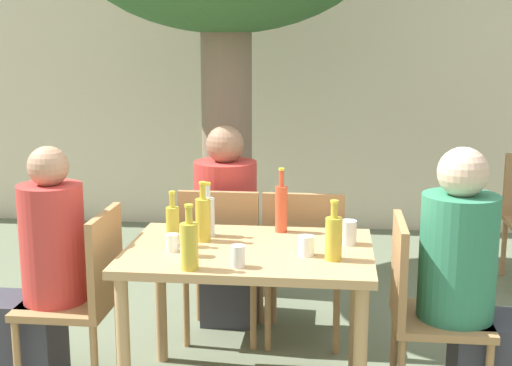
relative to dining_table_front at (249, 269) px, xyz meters
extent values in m
cube|color=beige|center=(0.00, 3.21, 0.75)|extent=(10.00, 0.08, 2.80)
cylinder|color=#7A6651|center=(-0.34, 1.54, 0.27)|extent=(0.34, 0.34, 1.85)
cube|color=tan|center=(0.00, 0.00, 0.08)|extent=(1.15, 0.80, 0.04)
cylinder|color=tan|center=(-0.52, -0.34, -0.30)|extent=(0.06, 0.06, 0.72)
cylinder|color=tan|center=(0.52, -0.34, -0.30)|extent=(0.06, 0.06, 0.72)
cylinder|color=tan|center=(-0.52, 0.34, -0.30)|extent=(0.06, 0.06, 0.72)
cylinder|color=tan|center=(0.52, 0.34, -0.30)|extent=(0.06, 0.06, 0.72)
cube|color=#A87A4C|center=(-0.90, 0.00, -0.21)|extent=(0.44, 0.44, 0.04)
cube|color=#A87A4C|center=(-0.70, 0.00, 0.03)|extent=(0.04, 0.44, 0.45)
cylinder|color=#A87A4C|center=(-1.09, 0.19, -0.44)|extent=(0.04, 0.04, 0.42)
cylinder|color=#A87A4C|center=(-1.09, -0.19, -0.44)|extent=(0.04, 0.04, 0.42)
cylinder|color=#A87A4C|center=(-0.71, 0.19, -0.44)|extent=(0.04, 0.04, 0.42)
cylinder|color=#A87A4C|center=(-0.71, -0.19, -0.44)|extent=(0.04, 0.04, 0.42)
cube|color=#A87A4C|center=(0.90, 0.00, -0.21)|extent=(0.44, 0.44, 0.04)
cube|color=#A87A4C|center=(0.70, 0.00, 0.03)|extent=(0.04, 0.44, 0.45)
cylinder|color=#A87A4C|center=(1.09, 0.19, -0.44)|extent=(0.04, 0.04, 0.42)
cylinder|color=#A87A4C|center=(0.71, 0.19, -0.44)|extent=(0.04, 0.04, 0.42)
cube|color=#A87A4C|center=(-0.23, 0.72, -0.21)|extent=(0.44, 0.44, 0.04)
cube|color=#A87A4C|center=(-0.23, 0.52, 0.03)|extent=(0.44, 0.04, 0.45)
cylinder|color=#A87A4C|center=(-0.04, 0.91, -0.44)|extent=(0.04, 0.04, 0.42)
cylinder|color=#A87A4C|center=(-0.42, 0.91, -0.44)|extent=(0.04, 0.04, 0.42)
cylinder|color=#A87A4C|center=(-0.04, 0.53, -0.44)|extent=(0.04, 0.04, 0.42)
cylinder|color=#A87A4C|center=(-0.42, 0.53, -0.44)|extent=(0.04, 0.04, 0.42)
cube|color=#A87A4C|center=(0.23, 0.72, -0.21)|extent=(0.44, 0.44, 0.04)
cube|color=#A87A4C|center=(0.23, 0.52, 0.03)|extent=(0.44, 0.04, 0.45)
cylinder|color=#A87A4C|center=(0.42, 0.91, -0.44)|extent=(0.04, 0.04, 0.42)
cylinder|color=#A87A4C|center=(0.04, 0.91, -0.44)|extent=(0.04, 0.04, 0.42)
cylinder|color=#A87A4C|center=(0.42, 0.53, -0.44)|extent=(0.04, 0.04, 0.42)
cylinder|color=#A87A4C|center=(0.04, 0.53, -0.44)|extent=(0.04, 0.04, 0.42)
cylinder|color=#A87A4C|center=(1.64, 1.99, -0.44)|extent=(0.04, 0.04, 0.42)
cube|color=#383842|center=(-1.16, 0.00, -0.42)|extent=(0.40, 0.28, 0.46)
cylinder|color=#C63833|center=(-0.96, 0.00, 0.09)|extent=(0.31, 0.31, 0.58)
sphere|color=tan|center=(-0.96, 0.00, 0.47)|extent=(0.20, 0.20, 0.20)
cube|color=#383842|center=(1.16, 0.00, -0.42)|extent=(0.40, 0.31, 0.46)
cylinder|color=#337F5B|center=(0.96, 0.00, 0.09)|extent=(0.35, 0.35, 0.58)
sphere|color=beige|center=(0.96, 0.00, 0.48)|extent=(0.23, 0.23, 0.23)
cube|color=#383842|center=(-0.23, 0.98, -0.42)|extent=(0.33, 0.40, 0.46)
cylinder|color=#C63833|center=(-0.23, 0.78, 0.09)|extent=(0.36, 0.36, 0.57)
sphere|color=#936B51|center=(-0.23, 0.78, 0.47)|extent=(0.22, 0.22, 0.22)
cylinder|color=gold|center=(-0.36, 0.00, 0.20)|extent=(0.06, 0.06, 0.19)
cylinder|color=gold|center=(-0.36, 0.00, 0.32)|extent=(0.03, 0.03, 0.07)
cylinder|color=gold|center=(-0.36, 0.00, 0.36)|extent=(0.03, 0.03, 0.01)
cylinder|color=gold|center=(-0.21, -0.33, 0.20)|extent=(0.08, 0.08, 0.20)
cylinder|color=gold|center=(-0.21, -0.33, 0.34)|extent=(0.03, 0.03, 0.07)
cylinder|color=gold|center=(-0.21, -0.33, 0.38)|extent=(0.04, 0.04, 0.01)
cylinder|color=silver|center=(-0.23, 0.19, 0.20)|extent=(0.06, 0.06, 0.19)
cylinder|color=silver|center=(-0.23, 0.19, 0.33)|extent=(0.03, 0.03, 0.07)
cylinder|color=gold|center=(-0.23, 0.19, 0.37)|extent=(0.03, 0.03, 0.01)
cylinder|color=#DB4C2D|center=(0.13, 0.30, 0.22)|extent=(0.06, 0.06, 0.23)
cylinder|color=#DB4C2D|center=(0.13, 0.30, 0.38)|extent=(0.02, 0.02, 0.08)
cylinder|color=gold|center=(0.13, 0.30, 0.42)|extent=(0.03, 0.03, 0.01)
cylinder|color=gold|center=(-0.23, 0.10, 0.21)|extent=(0.07, 0.07, 0.21)
cylinder|color=gold|center=(-0.23, 0.10, 0.35)|extent=(0.03, 0.03, 0.07)
cylinder|color=gold|center=(-0.23, 0.10, 0.39)|extent=(0.04, 0.04, 0.01)
cylinder|color=gold|center=(0.39, -0.13, 0.20)|extent=(0.08, 0.08, 0.19)
cylinder|color=gold|center=(0.39, -0.13, 0.33)|extent=(0.03, 0.03, 0.07)
cylinder|color=gold|center=(0.39, -0.13, 0.37)|extent=(0.04, 0.04, 0.01)
cylinder|color=silver|center=(-0.35, -0.09, 0.14)|extent=(0.06, 0.06, 0.08)
cylinder|color=silver|center=(-0.26, -0.15, 0.17)|extent=(0.06, 0.06, 0.13)
cylinder|color=silver|center=(0.46, 0.12, 0.16)|extent=(0.08, 0.08, 0.12)
cylinder|color=silver|center=(-0.01, -0.28, 0.15)|extent=(0.06, 0.06, 0.10)
cylinder|color=white|center=(0.27, -0.08, 0.15)|extent=(0.07, 0.07, 0.09)
camera|label=1|loc=(0.39, -3.18, 1.08)|focal=50.00mm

